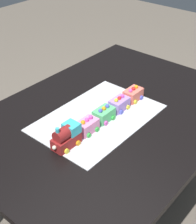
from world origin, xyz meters
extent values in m
plane|color=#6B6054|center=(0.00, 0.00, 0.00)|extent=(8.00, 8.00, 0.00)
cube|color=black|center=(0.00, 0.00, 0.72)|extent=(1.40, 1.00, 0.03)
cube|color=black|center=(0.64, 0.44, 0.35)|extent=(0.07, 0.07, 0.71)
cube|color=silver|center=(-0.07, 0.02, 0.74)|extent=(0.60, 0.40, 0.00)
cube|color=maroon|center=(-0.31, -0.02, 0.77)|extent=(0.12, 0.06, 0.05)
cylinder|color=maroon|center=(-0.33, -0.02, 0.81)|extent=(0.07, 0.05, 0.05)
cube|color=#38B7C6|center=(-0.28, -0.02, 0.82)|extent=(0.06, 0.06, 0.04)
cylinder|color=#38B7C6|center=(-0.36, -0.02, 0.84)|extent=(0.02, 0.02, 0.03)
sphere|color=#F4EFCC|center=(-0.38, -0.02, 0.78)|extent=(0.02, 0.02, 0.02)
cylinder|color=yellow|center=(-0.35, -0.05, 0.76)|extent=(0.02, 0.01, 0.02)
cylinder|color=orange|center=(-0.28, -0.05, 0.76)|extent=(0.02, 0.01, 0.02)
cylinder|color=#4C59D8|center=(-0.35, 0.02, 0.76)|extent=(0.02, 0.01, 0.02)
cylinder|color=yellow|center=(-0.28, 0.02, 0.76)|extent=(0.02, 0.01, 0.02)
cube|color=pink|center=(-0.18, -0.02, 0.77)|extent=(0.10, 0.06, 0.06)
cylinder|color=green|center=(-0.21, -0.05, 0.76)|extent=(0.02, 0.01, 0.02)
cylinder|color=green|center=(-0.16, -0.05, 0.76)|extent=(0.02, 0.01, 0.02)
cylinder|color=#D84CB2|center=(-0.21, 0.02, 0.76)|extent=(0.02, 0.01, 0.02)
cylinder|color=orange|center=(-0.16, 0.02, 0.76)|extent=(0.02, 0.01, 0.02)
sphere|color=#D84CB2|center=(-0.18, -0.02, 0.81)|extent=(0.02, 0.02, 0.02)
sphere|color=#D84CB2|center=(-0.16, -0.02, 0.81)|extent=(0.02, 0.02, 0.02)
sphere|color=orange|center=(-0.21, -0.02, 0.81)|extent=(0.02, 0.02, 0.02)
cube|color=#59CC7A|center=(-0.07, -0.02, 0.77)|extent=(0.10, 0.06, 0.06)
cylinder|color=#D84CB2|center=(-0.09, -0.05, 0.76)|extent=(0.02, 0.01, 0.02)
cylinder|color=green|center=(-0.04, -0.05, 0.76)|extent=(0.02, 0.01, 0.02)
cylinder|color=green|center=(-0.09, 0.02, 0.76)|extent=(0.02, 0.01, 0.02)
cylinder|color=#4C59D8|center=(-0.04, 0.02, 0.76)|extent=(0.02, 0.01, 0.02)
sphere|color=#4C59D8|center=(-0.09, -0.02, 0.81)|extent=(0.02, 0.02, 0.02)
sphere|color=orange|center=(-0.07, -0.02, 0.81)|extent=(0.02, 0.02, 0.02)
sphere|color=#4C59D8|center=(-0.04, -0.02, 0.81)|extent=(0.02, 0.02, 0.02)
cube|color=#AD84E0|center=(0.05, -0.02, 0.77)|extent=(0.10, 0.06, 0.06)
cylinder|color=#4C59D8|center=(0.02, -0.05, 0.76)|extent=(0.02, 0.01, 0.02)
cylinder|color=yellow|center=(0.08, -0.05, 0.76)|extent=(0.02, 0.01, 0.02)
cylinder|color=red|center=(0.02, 0.02, 0.76)|extent=(0.02, 0.01, 0.02)
cylinder|color=orange|center=(0.08, 0.02, 0.76)|extent=(0.02, 0.01, 0.02)
sphere|color=#D84CB2|center=(0.08, -0.02, 0.81)|extent=(0.02, 0.02, 0.02)
sphere|color=red|center=(0.05, -0.02, 0.81)|extent=(0.02, 0.02, 0.02)
sphere|color=yellow|center=(0.03, -0.02, 0.81)|extent=(0.02, 0.02, 0.02)
cube|color=#F27260|center=(0.17, -0.02, 0.77)|extent=(0.10, 0.06, 0.06)
cylinder|color=yellow|center=(0.14, -0.05, 0.76)|extent=(0.02, 0.01, 0.02)
cylinder|color=#4C59D8|center=(0.20, -0.05, 0.76)|extent=(0.02, 0.01, 0.02)
cylinder|color=yellow|center=(0.14, 0.02, 0.76)|extent=(0.02, 0.01, 0.02)
cylinder|color=#D84CB2|center=(0.20, 0.02, 0.76)|extent=(0.02, 0.01, 0.02)
sphere|color=orange|center=(0.20, -0.02, 0.81)|extent=(0.02, 0.02, 0.02)
sphere|color=red|center=(0.17, -0.02, 0.81)|extent=(0.02, 0.02, 0.02)
sphere|color=#D84CB2|center=(0.15, -0.02, 0.81)|extent=(0.02, 0.02, 0.02)
camera|label=1|loc=(-1.05, -0.81, 1.64)|focal=52.99mm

